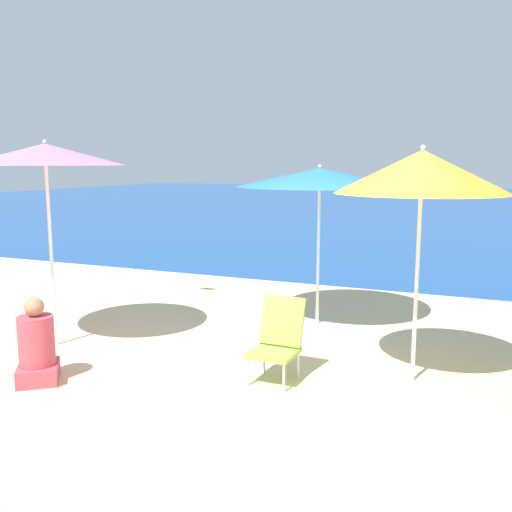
% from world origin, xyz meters
% --- Properties ---
extents(ground_plane, '(60.00, 60.00, 0.00)m').
position_xyz_m(ground_plane, '(0.00, 0.00, 0.00)').
color(ground_plane, '#D1BA89').
extents(sea_water, '(60.00, 40.00, 0.01)m').
position_xyz_m(sea_water, '(0.00, 24.61, 0.00)').
color(sea_water, '#19478C').
rests_on(sea_water, ground).
extents(beach_umbrella_orange, '(1.51, 1.51, 2.13)m').
position_xyz_m(beach_umbrella_orange, '(0.79, 0.96, 1.90)').
color(beach_umbrella_orange, white).
rests_on(beach_umbrella_orange, ground).
extents(beach_umbrella_blue, '(2.02, 2.02, 1.96)m').
position_xyz_m(beach_umbrella_blue, '(-0.58, 2.44, 1.80)').
color(beach_umbrella_blue, white).
rests_on(beach_umbrella_blue, ground).
extents(beach_umbrella_pink, '(1.64, 1.64, 2.22)m').
position_xyz_m(beach_umbrella_pink, '(-2.97, 0.49, 2.06)').
color(beach_umbrella_pink, white).
rests_on(beach_umbrella_pink, ground).
extents(beach_chair_lime, '(0.42, 0.52, 0.74)m').
position_xyz_m(beach_chair_lime, '(-0.38, 0.54, 0.39)').
color(beach_chair_lime, silver).
rests_on(beach_chair_lime, ground).
extents(person_seated_near, '(0.53, 0.54, 0.79)m').
position_xyz_m(person_seated_near, '(-2.36, -0.41, 0.31)').
color(person_seated_near, '#BF3F4C').
rests_on(person_seated_near, ground).
extents(seagull, '(0.27, 0.11, 0.23)m').
position_xyz_m(seagull, '(-2.79, 3.54, 0.14)').
color(seagull, gold).
rests_on(seagull, ground).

